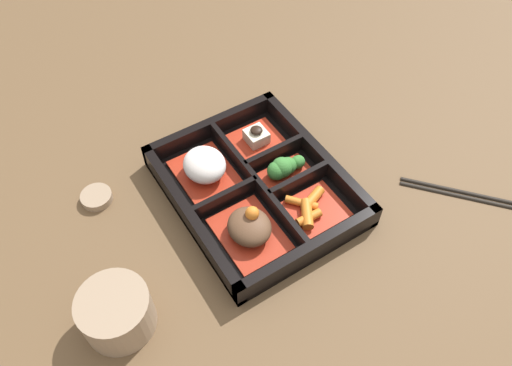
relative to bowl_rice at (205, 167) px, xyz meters
The scene contains 11 objects.
ground_plane 0.09m from the bowl_rice, 141.19° to the right, with size 3.00×3.00×0.00m, color brown.
bento_base 0.09m from the bowl_rice, 141.19° to the right, with size 0.28×0.24×0.01m.
bento_rim 0.08m from the bowl_rice, 139.96° to the right, with size 0.28×0.24×0.04m.
bowl_stew 0.13m from the bowl_rice, behind, with size 0.11×0.08×0.05m.
bowl_rice is the anchor object (origin of this frame).
bowl_carrots 0.17m from the bowl_rice, 145.78° to the right, with size 0.08×0.08×0.02m.
bowl_greens 0.12m from the bowl_rice, 121.97° to the right, with size 0.04×0.08×0.04m.
bowl_tofu 0.10m from the bowl_rice, 81.02° to the right, with size 0.07×0.08×0.03m.
tea_cup 0.25m from the bowl_rice, 125.61° to the left, with size 0.09×0.09×0.06m.
chopsticks 0.41m from the bowl_rice, 127.39° to the right, with size 0.19×0.17×0.01m.
sauce_dish 0.17m from the bowl_rice, 70.94° to the left, with size 0.05×0.05×0.01m.
Camera 1 is at (-0.38, 0.24, 0.60)m, focal length 35.00 mm.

